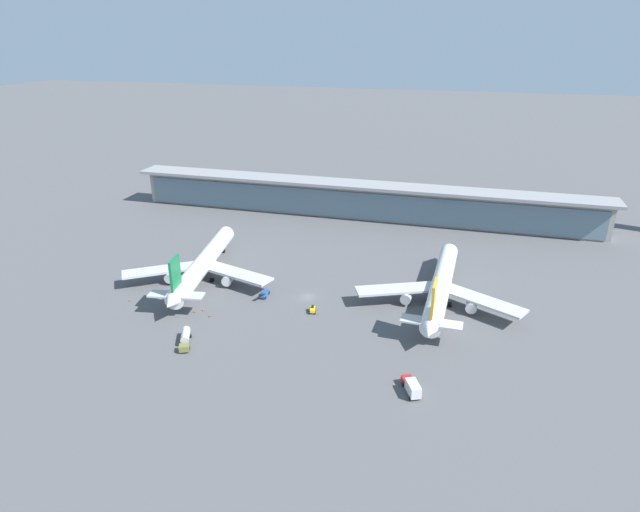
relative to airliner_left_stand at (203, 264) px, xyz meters
The scene contains 13 objects.
ground_plane 35.73m from the airliner_left_stand, ahead, with size 1200.00×1200.00×0.00m, color #515154.
airliner_left_stand is the anchor object (origin of this frame).
airliner_centre_stand 73.08m from the airliner_left_stand, ahead, with size 47.77×62.08×16.54m.
service_truck_near_nose_red 81.18m from the airliner_left_stand, 30.16° to the right, with size 5.21×7.58×3.10m.
service_truck_under_wing_olive 38.35m from the airliner_left_stand, 70.08° to the right, with size 5.54×8.77×2.95m.
service_truck_mid_apron_blue 23.97m from the airliner_left_stand, 15.14° to the right, with size 2.14×6.86×2.70m.
service_truck_by_tail_yellow 41.16m from the airliner_left_stand, 16.49° to the right, with size 2.40×3.21×2.05m.
terminal_building 80.86m from the airliner_left_stand, 64.17° to the left, with size 195.29×12.80×15.20m.
safety_cone_alpha 24.33m from the airliner_left_stand, 126.20° to the right, with size 0.62×0.62×0.70m.
safety_cone_bravo 21.61m from the airliner_left_stand, 64.06° to the right, with size 0.62×0.62×0.70m.
safety_cone_charlie 25.36m from the airliner_left_stand, 59.64° to the right, with size 0.62×0.62×0.70m.
safety_cone_delta 22.18m from the airliner_left_stand, 70.33° to the right, with size 0.62×0.62×0.70m.
safety_cone_echo 18.07m from the airliner_left_stand, 92.50° to the right, with size 0.62×0.62×0.70m.
Camera 1 is at (41.53, -136.17, 73.18)m, focal length 30.32 mm.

